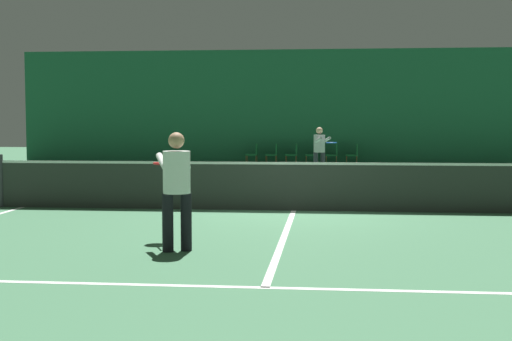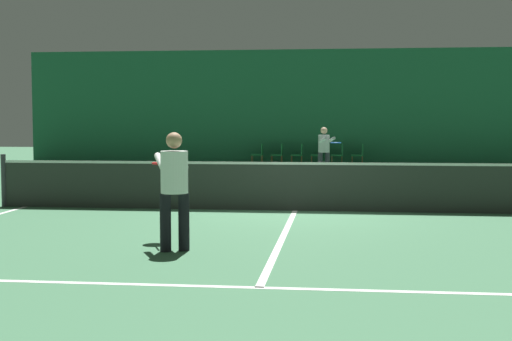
{
  "view_description": "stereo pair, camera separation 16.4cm",
  "coord_description": "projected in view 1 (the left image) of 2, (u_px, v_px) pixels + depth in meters",
  "views": [
    {
      "loc": [
        0.65,
        -13.8,
        1.78
      ],
      "look_at": [
        -0.55,
        -1.93,
        0.92
      ],
      "focal_mm": 50.0,
      "sensor_mm": 36.0,
      "label": 1
    },
    {
      "loc": [
        0.81,
        -13.78,
        1.78
      ],
      "look_at": [
        -0.55,
        -1.93,
        0.92
      ],
      "focal_mm": 50.0,
      "sensor_mm": 36.0,
      "label": 2
    }
  ],
  "objects": [
    {
      "name": "ground_plane",
      "position": [
        294.0,
        211.0,
        13.88
      ],
      "size": [
        60.0,
        60.0,
        0.0
      ],
      "primitive_type": "plane",
      "color": "#3D704C"
    },
    {
      "name": "player_far",
      "position": [
        320.0,
        148.0,
        22.11
      ],
      "size": [
        0.82,
        1.32,
        1.53
      ],
      "rotation": [
        0.0,
        0.0,
        -1.17
      ],
      "color": "#2D2D38",
      "rests_on": "ground"
    },
    {
      "name": "courtside_chair_5",
      "position": [
        354.0,
        153.0,
        27.04
      ],
      "size": [
        0.44,
        0.44,
        0.84
      ],
      "rotation": [
        0.0,
        0.0,
        -1.57
      ],
      "color": "brown",
      "rests_on": "ground"
    },
    {
      "name": "court_line_service_far",
      "position": [
        304.0,
        182.0,
        20.23
      ],
      "size": [
        8.25,
        0.1,
        0.0
      ],
      "color": "white",
      "rests_on": "ground"
    },
    {
      "name": "courtside_chair_1",
      "position": [
        273.0,
        153.0,
        27.35
      ],
      "size": [
        0.44,
        0.44,
        0.84
      ],
      "rotation": [
        0.0,
        0.0,
        -1.57
      ],
      "color": "brown",
      "rests_on": "ground"
    },
    {
      "name": "tennis_net",
      "position": [
        294.0,
        185.0,
        13.85
      ],
      "size": [
        12.0,
        0.1,
        1.07
      ],
      "color": "#2D332D",
      "rests_on": "ground"
    },
    {
      "name": "courtside_chair_4",
      "position": [
        333.0,
        153.0,
        27.12
      ],
      "size": [
        0.44,
        0.44,
        0.84
      ],
      "rotation": [
        0.0,
        0.0,
        -1.57
      ],
      "color": "brown",
      "rests_on": "ground"
    },
    {
      "name": "court_line_centre",
      "position": [
        294.0,
        211.0,
        13.88
      ],
      "size": [
        0.1,
        12.8,
        0.0
      ],
      "color": "white",
      "rests_on": "ground"
    },
    {
      "name": "courtside_chair_2",
      "position": [
        293.0,
        153.0,
        27.27
      ],
      "size": [
        0.44,
        0.44,
        0.84
      ],
      "rotation": [
        0.0,
        0.0,
        -1.57
      ],
      "color": "brown",
      "rests_on": "ground"
    },
    {
      "name": "court_line_service_near",
      "position": [
        265.0,
        288.0,
        7.53
      ],
      "size": [
        8.25,
        0.1,
        0.0
      ],
      "color": "white",
      "rests_on": "ground"
    },
    {
      "name": "courtside_chair_0",
      "position": [
        254.0,
        153.0,
        27.43
      ],
      "size": [
        0.44,
        0.44,
        0.84
      ],
      "rotation": [
        0.0,
        0.0,
        -1.57
      ],
      "color": "brown",
      "rests_on": "ground"
    },
    {
      "name": "court_line_sideline_left",
      "position": [
        23.0,
        207.0,
        14.43
      ],
      "size": [
        0.1,
        23.8,
        0.0
      ],
      "color": "white",
      "rests_on": "ground"
    },
    {
      "name": "player_near",
      "position": [
        176.0,
        182.0,
        9.6
      ],
      "size": [
        0.84,
        1.35,
        1.61
      ],
      "rotation": [
        0.0,
        0.0,
        1.97
      ],
      "color": "black",
      "rests_on": "ground"
    },
    {
      "name": "courtside_chair_3",
      "position": [
        313.0,
        153.0,
        27.2
      ],
      "size": [
        0.44,
        0.44,
        0.84
      ],
      "rotation": [
        0.0,
        0.0,
        -1.57
      ],
      "color": "brown",
      "rests_on": "ground"
    },
    {
      "name": "court_line_baseline_far",
      "position": [
        309.0,
        169.0,
        25.69
      ],
      "size": [
        11.0,
        0.1,
        0.0
      ],
      "color": "white",
      "rests_on": "ground"
    },
    {
      "name": "backdrop_curtain",
      "position": [
        311.0,
        107.0,
        27.63
      ],
      "size": [
        23.0,
        0.12,
        4.48
      ],
      "color": "#1E5B3D",
      "rests_on": "ground"
    }
  ]
}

